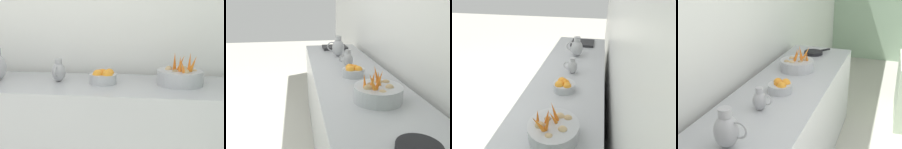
# 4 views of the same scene
# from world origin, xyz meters

# --- Properties ---
(tile_wall_left) EXTENTS (0.10, 8.13, 3.00)m
(tile_wall_left) POSITION_xyz_m (-1.95, 0.73, 1.50)
(tile_wall_left) COLOR white
(tile_wall_left) RESTS_ON ground_plane
(prep_counter) EXTENTS (0.73, 3.12, 0.93)m
(prep_counter) POSITION_xyz_m (-1.47, 0.23, 0.47)
(prep_counter) COLOR #ADAFB5
(prep_counter) RESTS_ON ground_plane
(vegetable_colander) EXTENTS (0.34, 0.34, 0.24)m
(vegetable_colander) POSITION_xyz_m (-1.51, 0.87, 0.99)
(vegetable_colander) COLOR #ADAFB5
(vegetable_colander) RESTS_ON prep_counter
(orange_bowl) EXTENTS (0.20, 0.20, 0.11)m
(orange_bowl) POSITION_xyz_m (-1.47, 0.30, 0.98)
(orange_bowl) COLOR #ADAFB5
(orange_bowl) RESTS_ON prep_counter
(metal_pitcher_tall) EXTENTS (0.21, 0.15, 0.25)m
(metal_pitcher_tall) POSITION_xyz_m (-1.47, -0.55, 1.05)
(metal_pitcher_tall) COLOR #A3A3A8
(metal_pitcher_tall) RESTS_ON prep_counter
(metal_pitcher_short) EXTENTS (0.15, 0.11, 0.18)m
(metal_pitcher_short) POSITION_xyz_m (-1.49, -0.05, 1.01)
(metal_pitcher_short) COLOR #A3A3A8
(metal_pitcher_short) RESTS_ON prep_counter
(skillet_on_counter) EXTENTS (0.27, 0.32, 0.03)m
(skillet_on_counter) POSITION_xyz_m (-1.50, 1.47, 0.95)
(skillet_on_counter) COLOR black
(skillet_on_counter) RESTS_ON prep_counter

